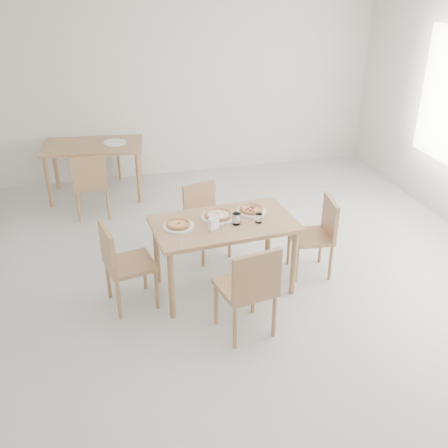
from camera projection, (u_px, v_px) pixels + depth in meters
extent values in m
plane|color=beige|center=(240.00, 299.00, 5.19)|extent=(7.00, 7.00, 0.00)
plane|color=silver|center=(176.00, 81.00, 7.55)|extent=(6.00, 0.00, 6.00)
cube|color=tan|center=(224.00, 224.00, 5.03)|extent=(1.42, 0.88, 0.04)
cylinder|color=tan|center=(172.00, 285.00, 4.76)|extent=(0.06, 0.06, 0.71)
cylinder|color=tan|center=(294.00, 263.00, 5.11)|extent=(0.06, 0.06, 0.71)
cylinder|color=tan|center=(157.00, 252.00, 5.30)|extent=(0.06, 0.06, 0.71)
cylinder|color=tan|center=(268.00, 233.00, 5.65)|extent=(0.06, 0.06, 0.71)
cube|color=#AF7F57|center=(245.00, 287.00, 4.55)|extent=(0.52, 0.52, 0.04)
cube|color=#AF7F57|center=(257.00, 276.00, 4.28)|extent=(0.45, 0.13, 0.43)
cylinder|color=#AF7F57|center=(253.00, 293.00, 4.89)|extent=(0.04, 0.04, 0.44)
cylinder|color=#AF7F57|center=(216.00, 304.00, 4.75)|extent=(0.04, 0.04, 0.44)
cylinder|color=#AF7F57|center=(274.00, 316.00, 4.58)|extent=(0.04, 0.04, 0.44)
cylinder|color=#AF7F57|center=(235.00, 328.00, 4.44)|extent=(0.04, 0.04, 0.44)
cube|color=#AF7F57|center=(208.00, 222.00, 5.76)|extent=(0.51, 0.51, 0.04)
cube|color=#AF7F57|center=(199.00, 199.00, 5.79)|extent=(0.39, 0.16, 0.38)
cylinder|color=#AF7F57|center=(203.00, 250.00, 5.64)|extent=(0.03, 0.03, 0.39)
cylinder|color=#AF7F57|center=(230.00, 242.00, 5.81)|extent=(0.03, 0.03, 0.39)
cylinder|color=#AF7F57|center=(187.00, 237.00, 5.90)|extent=(0.03, 0.03, 0.39)
cylinder|color=#AF7F57|center=(213.00, 230.00, 6.07)|extent=(0.03, 0.03, 0.39)
cube|color=#AF7F57|center=(130.00, 264.00, 4.93)|extent=(0.51, 0.51, 0.04)
cube|color=#AF7F57|center=(107.00, 248.00, 4.75)|extent=(0.13, 0.43, 0.41)
cylinder|color=#AF7F57|center=(157.00, 290.00, 4.96)|extent=(0.04, 0.04, 0.42)
cylinder|color=#AF7F57|center=(145.00, 271.00, 5.25)|extent=(0.04, 0.04, 0.42)
cylinder|color=#AF7F57|center=(119.00, 300.00, 4.81)|extent=(0.04, 0.04, 0.42)
cylinder|color=#AF7F57|center=(108.00, 280.00, 5.11)|extent=(0.04, 0.04, 0.42)
cube|color=#AF7F57|center=(311.00, 237.00, 5.44)|extent=(0.46, 0.46, 0.04)
cube|color=#AF7F57|center=(330.00, 217.00, 5.36)|extent=(0.09, 0.42, 0.39)
cylinder|color=#AF7F57|center=(289.00, 248.00, 5.68)|extent=(0.04, 0.04, 0.40)
cylinder|color=#AF7F57|center=(297.00, 265.00, 5.36)|extent=(0.04, 0.04, 0.40)
cylinder|color=#AF7F57|center=(321.00, 246.00, 5.71)|extent=(0.04, 0.04, 0.40)
cylinder|color=#AF7F57|center=(330.00, 263.00, 5.40)|extent=(0.04, 0.04, 0.40)
cylinder|color=white|center=(178.00, 226.00, 4.92)|extent=(0.29, 0.29, 0.02)
cylinder|color=white|center=(219.00, 217.00, 5.10)|extent=(0.35, 0.35, 0.02)
cylinder|color=white|center=(251.00, 211.00, 5.21)|extent=(0.29, 0.29, 0.02)
cylinder|color=tan|center=(178.00, 225.00, 4.92)|extent=(0.26, 0.26, 0.01)
torus|color=tan|center=(178.00, 224.00, 4.91)|extent=(0.27, 0.27, 0.03)
cylinder|color=orange|center=(178.00, 224.00, 4.91)|extent=(0.19, 0.19, 0.01)
ellipsoid|color=#1F6016|center=(178.00, 223.00, 4.91)|extent=(0.05, 0.04, 0.01)
cylinder|color=tan|center=(219.00, 215.00, 5.09)|extent=(0.33, 0.33, 0.01)
torus|color=tan|center=(219.00, 215.00, 5.09)|extent=(0.33, 0.33, 0.03)
cylinder|color=white|center=(219.00, 215.00, 5.09)|extent=(0.26, 0.26, 0.01)
cylinder|color=tan|center=(251.00, 210.00, 5.21)|extent=(0.31, 0.31, 0.01)
torus|color=tan|center=(252.00, 209.00, 5.20)|extent=(0.31, 0.31, 0.03)
cylinder|color=orange|center=(252.00, 209.00, 5.20)|extent=(0.23, 0.23, 0.01)
cylinder|color=white|center=(236.00, 219.00, 4.96)|extent=(0.08, 0.08, 0.11)
cylinder|color=white|center=(259.00, 218.00, 4.99)|extent=(0.07, 0.07, 0.09)
cube|color=silver|center=(214.00, 229.00, 4.88)|extent=(0.13, 0.10, 0.01)
cube|color=white|center=(214.00, 223.00, 4.85)|extent=(0.11, 0.09, 0.11)
cube|color=silver|center=(223.00, 231.00, 4.85)|extent=(0.02, 0.19, 0.01)
cube|color=silver|center=(179.00, 244.00, 4.63)|extent=(0.06, 0.17, 0.01)
cube|color=#AF7F57|center=(93.00, 146.00, 7.07)|extent=(1.40, 0.91, 0.04)
cylinder|color=#AF7F57|center=(48.00, 182.00, 6.91)|extent=(0.06, 0.06, 0.71)
cylinder|color=#AF7F57|center=(139.00, 178.00, 7.04)|extent=(0.06, 0.06, 0.71)
cylinder|color=#AF7F57|center=(56.00, 166.00, 7.45)|extent=(0.06, 0.06, 0.71)
cylinder|color=#AF7F57|center=(139.00, 162.00, 7.58)|extent=(0.06, 0.06, 0.71)
cube|color=#AF7F57|center=(91.00, 184.00, 6.65)|extent=(0.44, 0.44, 0.04)
cube|color=#AF7F57|center=(89.00, 173.00, 6.38)|extent=(0.43, 0.05, 0.41)
cylinder|color=#AF7F57|center=(107.00, 193.00, 6.95)|extent=(0.04, 0.04, 0.42)
cylinder|color=#AF7F57|center=(79.00, 196.00, 6.88)|extent=(0.04, 0.04, 0.42)
cylinder|color=#AF7F57|center=(108.00, 205.00, 6.64)|extent=(0.04, 0.04, 0.42)
cylinder|color=#AF7F57|center=(79.00, 207.00, 6.56)|extent=(0.04, 0.04, 0.42)
cube|color=#AF7F57|center=(103.00, 149.00, 7.81)|extent=(0.50, 0.50, 0.04)
cube|color=#AF7F57|center=(98.00, 130.00, 7.87)|extent=(0.44, 0.10, 0.42)
cylinder|color=#AF7F57|center=(94.00, 169.00, 7.70)|extent=(0.04, 0.04, 0.43)
cylinder|color=#AF7F57|center=(119.00, 166.00, 7.83)|extent=(0.04, 0.04, 0.43)
cylinder|color=#AF7F57|center=(90.00, 161.00, 8.01)|extent=(0.04, 0.04, 0.43)
cylinder|color=#AF7F57|center=(114.00, 158.00, 8.14)|extent=(0.04, 0.04, 0.43)
cylinder|color=white|center=(115.00, 143.00, 7.10)|extent=(0.30, 0.30, 0.02)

